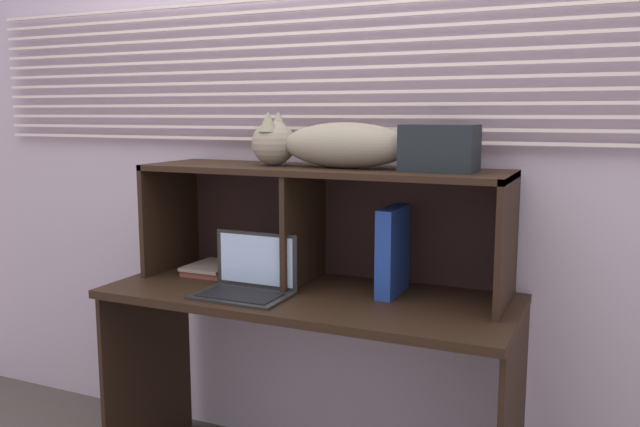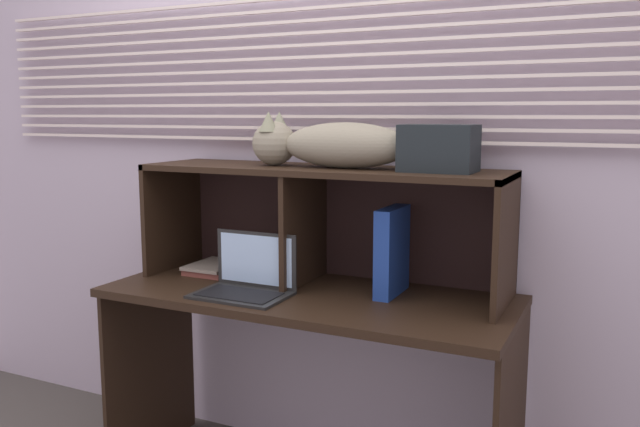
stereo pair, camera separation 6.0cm
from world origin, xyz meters
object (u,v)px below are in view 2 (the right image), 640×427
at_px(cat, 330,145).
at_px(laptop, 246,281).
at_px(binder_upright, 392,251).
at_px(book_stack, 215,268).
at_px(storage_box, 439,148).

distance_m(cat, laptop, 0.57).
bearing_deg(binder_upright, book_stack, 179.75).
xyz_separation_m(book_stack, storage_box, (0.91, -0.00, 0.50)).
distance_m(book_stack, storage_box, 1.03).
bearing_deg(binder_upright, cat, 180.00).
bearing_deg(binder_upright, storage_box, 0.00).
relative_size(book_stack, storage_box, 0.94).
height_order(book_stack, storage_box, storage_box).
distance_m(binder_upright, book_stack, 0.76).
relative_size(binder_upright, storage_box, 1.26).
bearing_deg(book_stack, binder_upright, -0.25).
bearing_deg(book_stack, laptop, -37.96).
xyz_separation_m(cat, book_stack, (-0.51, 0.00, -0.50)).
relative_size(binder_upright, book_stack, 1.34).
bearing_deg(cat, book_stack, 179.63).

